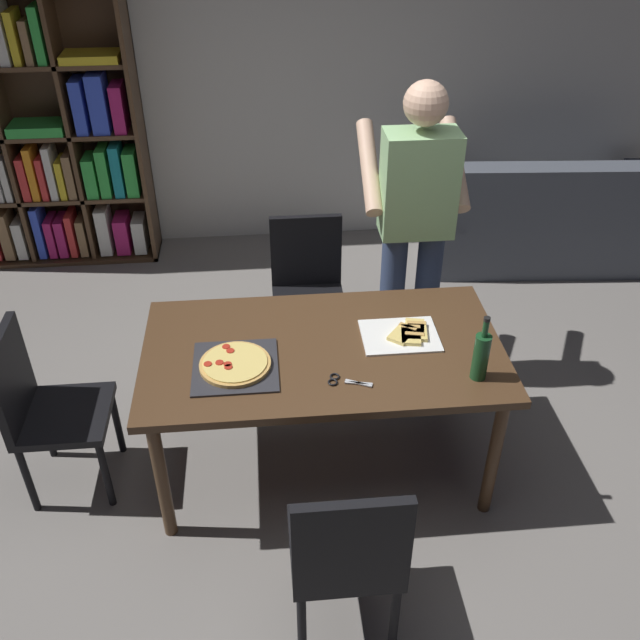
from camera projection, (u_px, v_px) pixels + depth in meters
ground_plane at (323, 461)px, 3.64m from camera, size 12.00×12.00×0.00m
back_wall at (288, 55)px, 4.95m from camera, size 6.40×0.10×2.80m
dining_table at (323, 360)px, 3.25m from camera, size 1.66×0.91×0.75m
chair_near_camera at (347, 552)px, 2.58m from camera, size 0.42×0.42×0.90m
chair_far_side at (308, 283)px, 4.11m from camera, size 0.42×0.42×0.90m
chair_left_end at (42, 404)px, 3.24m from camera, size 0.42×0.42×0.90m
couch at (548, 221)px, 5.23m from camera, size 1.76×0.97×0.85m
bookshelf at (45, 145)px, 4.93m from camera, size 1.40×0.35×1.95m
person_serving_pizza at (415, 223)px, 3.70m from camera, size 0.55×0.54×1.75m
pepperoni_pizza_on_tray at (235, 365)px, 3.08m from camera, size 0.38×0.38×0.04m
pizza_slices_on_towel at (406, 334)px, 3.27m from camera, size 0.36×0.28×0.03m
wine_bottle at (481, 355)px, 2.97m from camera, size 0.07×0.07×0.32m
kitchen_scissors at (343, 381)px, 3.00m from camera, size 0.20×0.11×0.01m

